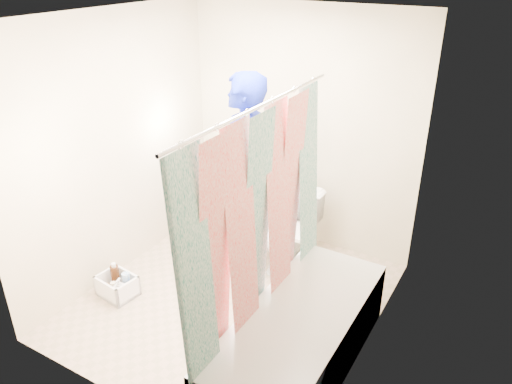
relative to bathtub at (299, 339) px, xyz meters
The scene contains 14 objects.
floor 0.99m from the bathtub, 153.43° to the left, with size 2.60×2.60×0.00m, color tan.
ceiling 2.33m from the bathtub, 153.43° to the left, with size 2.40×2.60×0.02m, color white.
wall_back 2.14m from the bathtub, 116.23° to the left, with size 2.40×0.02×2.40m, color beige.
wall_front 1.54m from the bathtub, 134.17° to the right, with size 2.40×0.02×2.40m, color beige.
wall_left 2.29m from the bathtub, 168.29° to the left, with size 0.02×2.60×2.40m, color beige.
wall_right 1.08m from the bathtub, 50.53° to the left, with size 0.02×2.60×2.40m, color beige.
bathtub is the anchor object (origin of this frame).
curtain_rod 1.71m from the bathtub, behind, with size 0.02×0.02×1.90m, color silver.
shower_curtain 0.82m from the bathtub, behind, with size 0.06×1.75×1.80m, color white.
toilet 1.37m from the bathtub, 119.39° to the left, with size 0.40×0.71×0.72m, color white.
tank_lid 1.28m from the bathtub, 121.99° to the left, with size 0.44×0.19×0.03m, color white.
tank_internals 1.62m from the bathtub, 117.16° to the left, with size 0.18×0.06×0.24m.
plumber 1.60m from the bathtub, 137.71° to the left, with size 0.69×0.45×1.90m, color #0E118C.
cleaning_caddy 1.77m from the bathtub, behind, with size 0.36×0.30×0.25m.
Camera 1 is at (1.98, -2.98, 2.80)m, focal length 35.00 mm.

